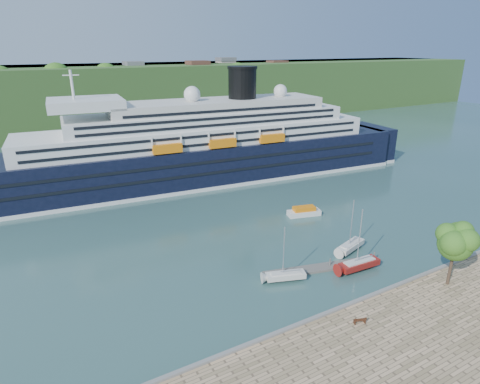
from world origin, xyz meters
name	(u,v)px	position (x,y,z in m)	size (l,w,h in m)	color
ground	(368,303)	(0.00, 0.00, 0.00)	(400.00, 400.00, 0.00)	#2B4D4A
far_hillside	(109,96)	(0.00, 145.00, 12.00)	(400.00, 50.00, 24.00)	#345A24
quay_coping	(370,296)	(0.00, -0.20, 1.15)	(220.00, 0.50, 0.30)	slate
cruise_ship	(193,126)	(0.56, 57.17, 13.46)	(119.92, 17.46, 26.93)	black
park_bench	(360,320)	(-5.03, -3.35, 1.48)	(1.49, 0.61, 0.95)	#4C2915
promenade_tree	(454,252)	(11.38, -3.17, 5.90)	(5.91, 5.91, 9.79)	#2A6219
floating_pontoon	(318,268)	(-0.24, 9.62, 0.19)	(16.83, 2.06, 0.37)	slate
sailboat_white_near	(287,256)	(-6.28, 9.51, 3.99)	(6.18, 1.72, 7.98)	silver
sailboat_red	(362,241)	(4.89, 6.58, 4.67)	(7.23, 2.01, 9.34)	maroon
sailboat_white_far	(353,227)	(8.05, 11.59, 4.28)	(6.62, 1.84, 8.56)	silver
tender_launch	(304,211)	(10.48, 26.84, 0.90)	(6.52, 2.23, 1.80)	orange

